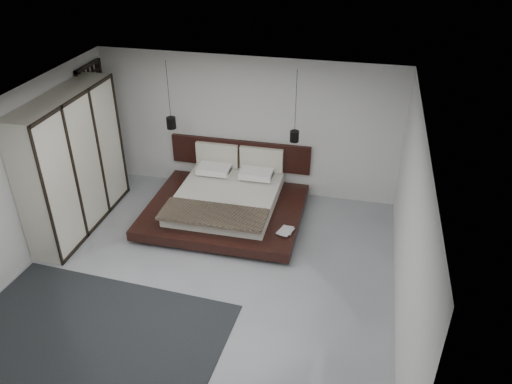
% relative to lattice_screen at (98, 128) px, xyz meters
% --- Properties ---
extents(floor, '(6.00, 6.00, 0.00)m').
position_rel_lattice_screen_xyz_m(floor, '(2.95, -2.45, -1.30)').
color(floor, '#96999E').
rests_on(floor, ground).
extents(ceiling, '(6.00, 6.00, 0.00)m').
position_rel_lattice_screen_xyz_m(ceiling, '(2.95, -2.45, 1.50)').
color(ceiling, white).
rests_on(ceiling, wall_back).
extents(wall_back, '(6.00, 0.00, 6.00)m').
position_rel_lattice_screen_xyz_m(wall_back, '(2.95, 0.55, 0.10)').
color(wall_back, silver).
rests_on(wall_back, floor).
extents(wall_front, '(6.00, 0.00, 6.00)m').
position_rel_lattice_screen_xyz_m(wall_front, '(2.95, -5.45, 0.10)').
color(wall_front, silver).
rests_on(wall_front, floor).
extents(wall_left, '(0.00, 6.00, 6.00)m').
position_rel_lattice_screen_xyz_m(wall_left, '(-0.05, -2.45, 0.10)').
color(wall_left, silver).
rests_on(wall_left, floor).
extents(wall_right, '(0.00, 6.00, 6.00)m').
position_rel_lattice_screen_xyz_m(wall_right, '(5.95, -2.45, 0.10)').
color(wall_right, silver).
rests_on(wall_right, floor).
extents(lattice_screen, '(0.05, 0.90, 2.60)m').
position_rel_lattice_screen_xyz_m(lattice_screen, '(0.00, 0.00, 0.00)').
color(lattice_screen, black).
rests_on(lattice_screen, floor).
extents(bed, '(2.89, 2.44, 1.09)m').
position_rel_lattice_screen_xyz_m(bed, '(2.80, -0.55, -1.01)').
color(bed, black).
rests_on(bed, floor).
extents(book_lower, '(0.21, 0.28, 0.03)m').
position_rel_lattice_screen_xyz_m(book_lower, '(3.99, -1.22, -1.02)').
color(book_lower, '#99724C').
rests_on(book_lower, bed).
extents(book_upper, '(0.31, 0.36, 0.02)m').
position_rel_lattice_screen_xyz_m(book_upper, '(3.97, -1.25, -0.99)').
color(book_upper, '#99724C').
rests_on(book_upper, book_lower).
extents(pendant_left, '(0.18, 0.18, 1.30)m').
position_rel_lattice_screen_xyz_m(pendant_left, '(1.62, -0.08, 0.31)').
color(pendant_left, black).
rests_on(pendant_left, ceiling).
extents(pendant_right, '(0.17, 0.17, 1.33)m').
position_rel_lattice_screen_xyz_m(pendant_right, '(3.99, -0.08, 0.27)').
color(pendant_right, black).
rests_on(pendant_right, ceiling).
extents(wardrobe, '(0.60, 2.56, 2.51)m').
position_rel_lattice_screen_xyz_m(wardrobe, '(0.25, -1.40, -0.05)').
color(wardrobe, beige).
rests_on(wardrobe, floor).
extents(rug, '(3.83, 2.84, 0.02)m').
position_rel_lattice_screen_xyz_m(rug, '(1.80, -4.15, -1.29)').
color(rug, black).
rests_on(rug, floor).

